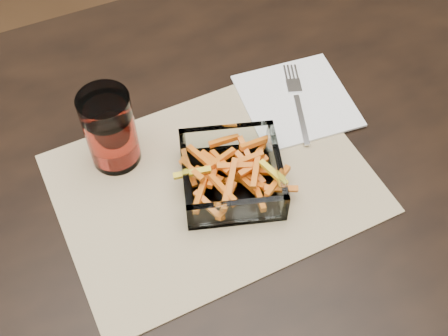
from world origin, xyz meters
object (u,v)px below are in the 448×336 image
(dining_table, at_px, (244,194))
(glass_bowl, at_px, (232,176))
(tumbler, at_px, (111,132))
(fork, at_px, (297,100))

(dining_table, height_order, glass_bowl, glass_bowl)
(tumbler, bearing_deg, dining_table, -27.70)
(glass_bowl, xyz_separation_m, fork, (0.17, 0.10, -0.02))
(fork, bearing_deg, tumbler, -164.01)
(dining_table, bearing_deg, tumbler, 152.30)
(dining_table, height_order, fork, fork)
(dining_table, distance_m, glass_bowl, 0.12)
(tumbler, relative_size, fork, 0.77)
(dining_table, xyz_separation_m, glass_bowl, (-0.04, -0.03, 0.11))
(glass_bowl, bearing_deg, dining_table, 37.33)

